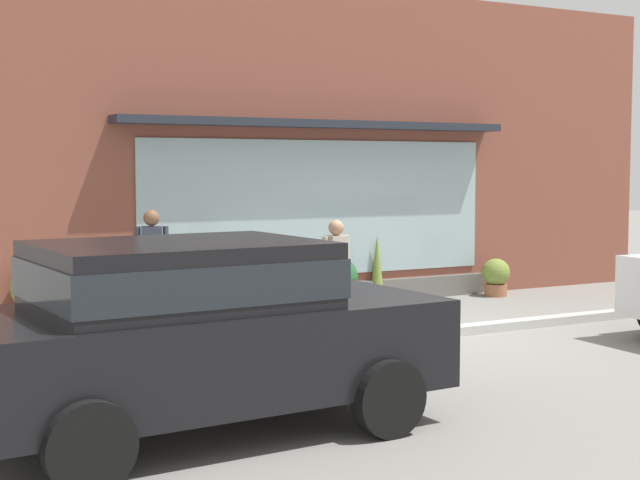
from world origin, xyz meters
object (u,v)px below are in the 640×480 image
(parked_car_black, at_px, (193,325))
(potted_plant_window_center, at_px, (232,292))
(potted_plant_by_entrance, at_px, (496,276))
(pedestrian_with_handbag, at_px, (335,270))
(potted_plant_doorstep, at_px, (32,295))
(potted_plant_corner_tall, at_px, (338,280))
(potted_plant_window_left, at_px, (377,269))
(pedestrian_passerby, at_px, (152,260))
(potted_plant_low_front, at_px, (98,290))
(fire_hydrant, at_px, (283,306))

(parked_car_black, bearing_deg, potted_plant_window_center, 60.84)
(potted_plant_by_entrance, bearing_deg, pedestrian_with_handbag, -155.59)
(parked_car_black, height_order, potted_plant_doorstep, parked_car_black)
(potted_plant_by_entrance, distance_m, potted_plant_window_center, 4.95)
(potted_plant_corner_tall, height_order, potted_plant_window_center, potted_plant_corner_tall)
(potted_plant_window_left, bearing_deg, pedestrian_passerby, -168.51)
(potted_plant_corner_tall, distance_m, potted_plant_low_front, 3.81)
(potted_plant_corner_tall, xyz_separation_m, potted_plant_doorstep, (-4.74, 0.12, 0.07))
(pedestrian_with_handbag, xyz_separation_m, potted_plant_corner_tall, (1.25, 2.10, -0.44))
(parked_car_black, height_order, potted_plant_window_center, parked_car_black)
(parked_car_black, bearing_deg, potted_plant_low_front, 79.55)
(pedestrian_with_handbag, bearing_deg, potted_plant_by_entrance, -165.91)
(pedestrian_passerby, bearing_deg, fire_hydrant, -27.48)
(potted_plant_window_left, bearing_deg, parked_car_black, -133.08)
(fire_hydrant, bearing_deg, potted_plant_low_front, 130.94)
(pedestrian_with_handbag, relative_size, potted_plant_low_front, 1.68)
(fire_hydrant, xyz_separation_m, potted_plant_low_front, (-1.88, 2.16, 0.08))
(pedestrian_with_handbag, xyz_separation_m, potted_plant_low_front, (-2.55, 2.36, -0.39))
(fire_hydrant, bearing_deg, potted_plant_doorstep, 144.21)
(parked_car_black, bearing_deg, pedestrian_with_handbag, 43.18)
(potted_plant_low_front, bearing_deg, potted_plant_by_entrance, -3.24)
(potted_plant_doorstep, bearing_deg, parked_car_black, -88.01)
(fire_hydrant, xyz_separation_m, potted_plant_doorstep, (-2.82, 2.03, 0.09))
(pedestrian_passerby, relative_size, potted_plant_low_front, 1.80)
(potted_plant_doorstep, bearing_deg, fire_hydrant, -35.79)
(parked_car_black, height_order, potted_plant_by_entrance, parked_car_black)
(pedestrian_with_handbag, height_order, potted_plant_corner_tall, pedestrian_with_handbag)
(pedestrian_with_handbag, xyz_separation_m, pedestrian_passerby, (-2.02, 1.51, 0.09))
(potted_plant_low_front, bearing_deg, pedestrian_passerby, -57.90)
(potted_plant_window_left, bearing_deg, potted_plant_low_front, -179.97)
(potted_plant_window_left, bearing_deg, potted_plant_doorstep, -178.64)
(pedestrian_passerby, bearing_deg, potted_plant_window_left, 28.40)
(pedestrian_with_handbag, distance_m, parked_car_black, 4.78)
(potted_plant_window_left, relative_size, potted_plant_doorstep, 1.24)
(potted_plant_window_left, relative_size, potted_plant_low_front, 1.22)
(potted_plant_doorstep, height_order, potted_plant_low_front, potted_plant_low_front)
(fire_hydrant, distance_m, potted_plant_corner_tall, 2.71)
(potted_plant_doorstep, bearing_deg, potted_plant_low_front, 7.90)
(pedestrian_passerby, height_order, potted_plant_window_center, pedestrian_passerby)
(fire_hydrant, height_order, potted_plant_window_left, potted_plant_window_left)
(potted_plant_window_left, distance_m, potted_plant_window_center, 2.77)
(pedestrian_with_handbag, bearing_deg, potted_plant_corner_tall, -130.93)
(parked_car_black, relative_size, potted_plant_window_center, 5.28)
(pedestrian_passerby, relative_size, potted_plant_window_left, 1.48)
(pedestrian_passerby, distance_m, potted_plant_corner_tall, 3.36)
(potted_plant_corner_tall, bearing_deg, pedestrian_passerby, -169.76)
(fire_hydrant, bearing_deg, potted_plant_corner_tall, 44.82)
(pedestrian_passerby, distance_m, potted_plant_by_entrance, 6.41)
(pedestrian_with_handbag, xyz_separation_m, potted_plant_window_left, (2.14, 2.36, -0.34))
(potted_plant_low_front, bearing_deg, potted_plant_window_left, 0.03)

